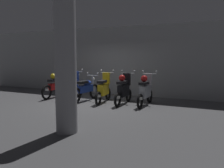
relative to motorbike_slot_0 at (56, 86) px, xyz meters
name	(u,v)px	position (x,y,z in m)	size (l,w,h in m)	color
ground_plane	(90,103)	(2.07, -0.52, -0.53)	(80.00, 80.00, 0.00)	#4C4C4F
back_wall	(117,61)	(2.07, 2.05, 1.09)	(16.00, 0.30, 3.23)	gray
motorbike_slot_0	(56,86)	(0.00, 0.00, 0.00)	(0.56, 1.95, 1.08)	black
motorbike_slot_1	(71,86)	(0.83, -0.01, 0.04)	(0.59, 1.68, 1.29)	black
motorbike_slot_2	(86,89)	(1.66, -0.17, -0.03)	(0.59, 1.95, 1.15)	black
motorbike_slot_3	(104,89)	(2.47, -0.16, 0.00)	(0.59, 1.68, 1.29)	black
motorbike_slot_4	(124,89)	(3.31, -0.11, 0.04)	(0.59, 1.68, 1.29)	black
motorbike_slot_5	(145,90)	(4.13, -0.01, 0.04)	(0.59, 1.68, 1.29)	black
support_pillar	(65,65)	(3.31, -3.75, 1.09)	(0.51, 0.51, 3.23)	gray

